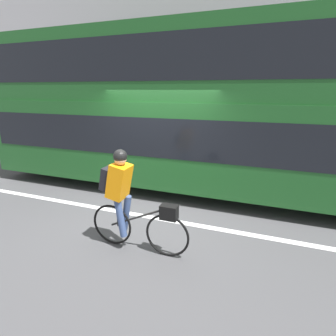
{
  "coord_description": "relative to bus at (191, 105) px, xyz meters",
  "views": [
    {
      "loc": [
        2.11,
        -4.4,
        2.51
      ],
      "look_at": [
        0.37,
        0.3,
        1.0
      ],
      "focal_mm": 28.0,
      "sensor_mm": 36.0,
      "label": 1
    }
  ],
  "objects": [
    {
      "name": "street_sign_post",
      "position": [
        -5.93,
        2.78,
        -0.75
      ],
      "size": [
        0.36,
        0.09,
        2.26
      ],
      "color": "#59595B",
      "rests_on": "sidewalk_curb"
    },
    {
      "name": "road_center_line",
      "position": [
        -0.36,
        -1.97,
        -2.13
      ],
      "size": [
        50.0,
        0.14,
        0.01
      ],
      "primitive_type": "cube",
      "color": "silver",
      "rests_on": "ground_plane"
    },
    {
      "name": "sidewalk_curb",
      "position": [
        -0.36,
        2.9,
        -2.08
      ],
      "size": [
        60.0,
        2.23,
        0.11
      ],
      "color": "#A8A399",
      "rests_on": "ground_plane"
    },
    {
      "name": "trash_bin",
      "position": [
        -6.98,
        2.79,
        -1.6
      ],
      "size": [
        0.45,
        0.45,
        0.84
      ],
      "color": "#262628",
      "rests_on": "sidewalk_curb"
    },
    {
      "name": "bus",
      "position": [
        0.0,
        0.0,
        0.0
      ],
      "size": [
        10.51,
        2.58,
        3.84
      ],
      "color": "black",
      "rests_on": "ground_plane"
    },
    {
      "name": "cyclist_on_bike",
      "position": [
        -0.16,
        -3.06,
        -1.25
      ],
      "size": [
        1.69,
        0.32,
        1.65
      ],
      "color": "black",
      "rests_on": "ground_plane"
    },
    {
      "name": "ground_plane",
      "position": [
        -0.36,
        -1.98,
        -2.13
      ],
      "size": [
        80.0,
        80.0,
        0.0
      ],
      "primitive_type": "plane",
      "color": "#424244"
    },
    {
      "name": "building_facade",
      "position": [
        -0.36,
        4.16,
        1.1
      ],
      "size": [
        60.0,
        0.3,
        6.47
      ],
      "color": "#9E9EA3",
      "rests_on": "ground_plane"
    }
  ]
}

